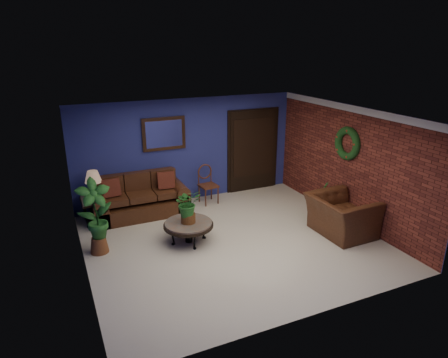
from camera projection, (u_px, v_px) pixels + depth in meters
name	position (u px, v px, depth m)	size (l,w,h in m)	color
floor	(233.00, 241.00, 7.87)	(5.50, 5.50, 0.00)	beige
wall_back	(189.00, 150.00, 9.62)	(5.50, 0.04, 2.50)	navy
wall_left	(79.00, 205.00, 6.39)	(0.04, 5.00, 2.50)	navy
wall_right_brick	(349.00, 164.00, 8.54)	(0.04, 5.00, 2.50)	maroon
ceiling	(234.00, 115.00, 7.06)	(5.50, 5.00, 0.02)	silver
crown_molding	(354.00, 109.00, 8.14)	(0.03, 5.00, 0.14)	white
wall_mirror	(164.00, 134.00, 9.20)	(1.02, 0.06, 0.77)	#452A18
closet_door	(253.00, 151.00, 10.34)	(1.44, 0.06, 2.18)	black
wreath	(347.00, 143.00, 8.41)	(0.72, 0.72, 0.16)	black
sofa	(140.00, 201.00, 9.04)	(2.10, 0.91, 0.95)	#4D2716
coffee_table	(188.00, 225.00, 7.75)	(0.97, 0.97, 0.42)	#57524C
end_table	(96.00, 204.00, 8.61)	(0.61, 0.61, 0.55)	#57524C
table_lamp	(93.00, 181.00, 8.44)	(0.35, 0.35, 0.59)	#452A18
side_chair	(207.00, 181.00, 9.65)	(0.44, 0.44, 0.94)	#552A18
armchair	(341.00, 216.00, 8.08)	(1.23, 1.07, 0.80)	#4D2716
coffee_plant	(188.00, 205.00, 7.61)	(0.51, 0.44, 0.68)	brown
floor_plant	(321.00, 198.00, 8.95)	(0.40, 0.34, 0.80)	brown
tall_plant	(96.00, 214.00, 7.23)	(0.68, 0.50, 1.44)	brown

